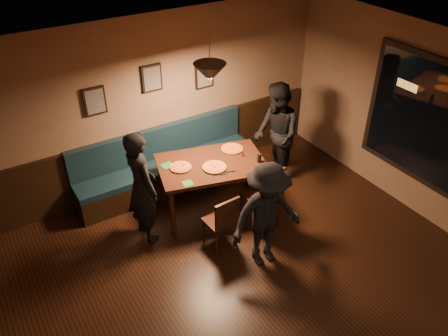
# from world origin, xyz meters

# --- Properties ---
(floor) EXTENTS (7.00, 7.00, 0.00)m
(floor) POSITION_xyz_m (0.00, 0.00, 0.00)
(floor) COLOR black
(floor) RESTS_ON ground
(ceiling) EXTENTS (7.00, 7.00, 0.00)m
(ceiling) POSITION_xyz_m (0.00, 0.00, 2.80)
(ceiling) COLOR silver
(ceiling) RESTS_ON ground
(wall_back) EXTENTS (6.00, 0.00, 6.00)m
(wall_back) POSITION_xyz_m (0.00, 3.50, 1.40)
(wall_back) COLOR #8C704F
(wall_back) RESTS_ON ground
(wainscot) EXTENTS (5.88, 0.06, 1.00)m
(wainscot) POSITION_xyz_m (0.00, 3.47, 0.50)
(wainscot) COLOR black
(wainscot) RESTS_ON ground
(booth_bench) EXTENTS (3.00, 0.60, 1.00)m
(booth_bench) POSITION_xyz_m (0.00, 3.20, 0.50)
(booth_bench) COLOR #0F232D
(booth_bench) RESTS_ON ground
(window_frame) EXTENTS (0.06, 2.56, 1.86)m
(window_frame) POSITION_xyz_m (2.96, 0.50, 1.50)
(window_frame) COLOR black
(window_frame) RESTS_ON wall_right
(window_glass) EXTENTS (0.00, 2.40, 2.40)m
(window_glass) POSITION_xyz_m (2.93, 0.50, 1.50)
(window_glass) COLOR black
(window_glass) RESTS_ON wall_right
(picture_left) EXTENTS (0.32, 0.04, 0.42)m
(picture_left) POSITION_xyz_m (-0.90, 3.47, 1.70)
(picture_left) COLOR black
(picture_left) RESTS_ON wall_back
(picture_center) EXTENTS (0.32, 0.04, 0.42)m
(picture_center) POSITION_xyz_m (0.00, 3.47, 1.85)
(picture_center) COLOR black
(picture_center) RESTS_ON wall_back
(picture_right) EXTENTS (0.32, 0.04, 0.42)m
(picture_right) POSITION_xyz_m (0.90, 3.47, 1.70)
(picture_right) COLOR black
(picture_right) RESTS_ON wall_back
(pendant_lamp) EXTENTS (0.44, 0.44, 0.25)m
(pendant_lamp) POSITION_xyz_m (0.35, 2.34, 2.25)
(pendant_lamp) COLOR black
(pendant_lamp) RESTS_ON ceiling
(dining_table) EXTENTS (1.77, 1.38, 0.84)m
(dining_table) POSITION_xyz_m (0.35, 2.34, 0.42)
(dining_table) COLOR #321C0D
(dining_table) RESTS_ON floor
(chair_near_left) EXTENTS (0.41, 0.41, 0.87)m
(chair_near_left) POSITION_xyz_m (0.03, 1.57, 0.44)
(chair_near_left) COLOR black
(chair_near_left) RESTS_ON floor
(chair_near_right) EXTENTS (0.49, 0.49, 1.06)m
(chair_near_right) POSITION_xyz_m (0.77, 1.64, 0.53)
(chair_near_right) COLOR black
(chair_near_right) RESTS_ON floor
(diner_left) EXTENTS (0.46, 0.65, 1.70)m
(diner_left) POSITION_xyz_m (-0.77, 2.31, 0.85)
(diner_left) COLOR black
(diner_left) RESTS_ON floor
(diner_right) EXTENTS (0.88, 1.00, 1.73)m
(diner_right) POSITION_xyz_m (1.65, 2.47, 0.87)
(diner_right) COLOR black
(diner_right) RESTS_ON floor
(diner_front) EXTENTS (1.04, 0.66, 1.54)m
(diner_front) POSITION_xyz_m (0.38, 0.99, 0.77)
(diner_front) COLOR black
(diner_front) RESTS_ON floor
(pizza_a) EXTENTS (0.36, 0.36, 0.04)m
(pizza_a) POSITION_xyz_m (-0.10, 2.45, 0.86)
(pizza_a) COLOR gold
(pizza_a) RESTS_ON dining_table
(pizza_b) EXTENTS (0.41, 0.41, 0.04)m
(pizza_b) POSITION_xyz_m (0.32, 2.19, 0.86)
(pizza_b) COLOR #C36C24
(pizza_b) RESTS_ON dining_table
(pizza_c) EXTENTS (0.42, 0.42, 0.04)m
(pizza_c) POSITION_xyz_m (0.81, 2.49, 0.86)
(pizza_c) COLOR orange
(pizza_c) RESTS_ON dining_table
(soda_glass) EXTENTS (0.08, 0.08, 0.14)m
(soda_glass) POSITION_xyz_m (0.97, 1.99, 0.91)
(soda_glass) COLOR black
(soda_glass) RESTS_ON dining_table
(tabasco_bottle) EXTENTS (0.03, 0.03, 0.13)m
(tabasco_bottle) POSITION_xyz_m (0.85, 2.25, 0.90)
(tabasco_bottle) COLOR maroon
(tabasco_bottle) RESTS_ON dining_table
(napkin_a) EXTENTS (0.17, 0.17, 0.01)m
(napkin_a) POSITION_xyz_m (-0.23, 2.62, 0.84)
(napkin_a) COLOR #1B652E
(napkin_a) RESTS_ON dining_table
(napkin_b) EXTENTS (0.16, 0.16, 0.01)m
(napkin_b) POSITION_xyz_m (-0.19, 2.06, 0.84)
(napkin_b) COLOR #1E7325
(napkin_b) RESTS_ON dining_table
(cutlery_set) EXTENTS (0.19, 0.10, 0.00)m
(cutlery_set) POSITION_xyz_m (0.36, 2.00, 0.84)
(cutlery_set) COLOR #BBBBBF
(cutlery_set) RESTS_ON dining_table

